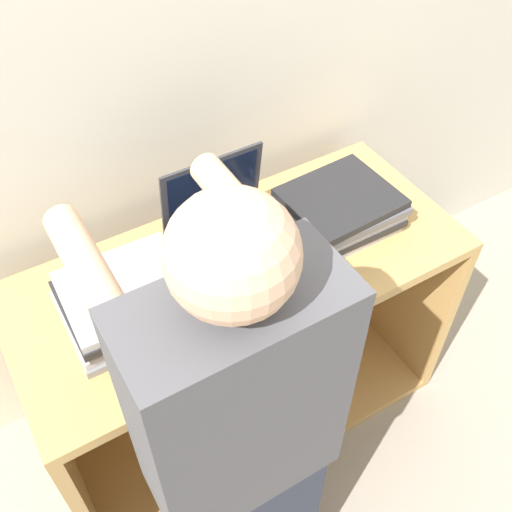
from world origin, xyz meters
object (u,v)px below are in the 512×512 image
laptop_stack_left (126,300)px  person (239,458)px  laptop_stack_right (339,209)px  laptop_open (231,240)px

laptop_stack_left → person: bearing=-83.3°
person → laptop_stack_right: bearing=38.2°
laptop_stack_left → laptop_stack_right: (0.69, 0.00, 0.00)m
laptop_stack_right → person: size_ratio=0.21×
laptop_open → laptop_stack_right: size_ratio=0.96×
laptop_open → laptop_stack_right: (0.34, -0.05, 0.00)m
laptop_stack_left → laptop_stack_right: bearing=0.2°
laptop_open → laptop_stack_left: laptop_open is taller
laptop_stack_right → laptop_stack_left: bearing=-179.8°
laptop_stack_left → laptop_stack_right: 0.69m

